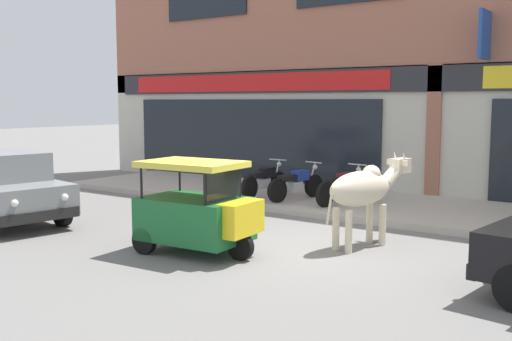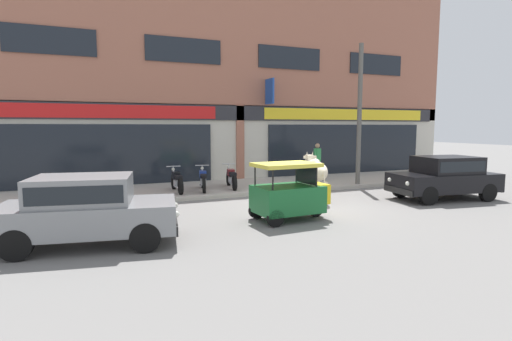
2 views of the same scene
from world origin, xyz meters
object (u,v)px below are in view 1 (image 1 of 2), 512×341
Objects in this scene: auto_rickshaw at (199,214)px; motorcycle_0 at (264,181)px; cow at (364,189)px; motorcycle_1 at (296,184)px; car_0 at (1,184)px; motorcycle_2 at (342,187)px.

motorcycle_0 is at bearing 112.56° from auto_rickshaw.
auto_rickshaw is (-2.03, -1.97, -0.35)m from cow.
cow is 1.17× the size of motorcycle_1.
cow is 7.38m from car_0.
auto_rickshaw is (4.95, 0.45, -0.15)m from car_0.
motorcycle_2 is (-1.94, 2.97, -0.47)m from cow.
motorcycle_0 is at bearing -177.08° from motorcycle_2.
car_0 is 2.09× the size of motorcycle_0.
car_0 is at bearing -126.62° from motorcycle_1.
motorcycle_2 is (5.04, 5.38, -0.28)m from car_0.
motorcycle_2 is at bearing 2.92° from motorcycle_0.
car_0 is at bearing -119.14° from motorcycle_0.
auto_rickshaw is at bearing -135.78° from cow.
motorcycle_0 is at bearing 177.64° from motorcycle_1.
motorcycle_0 and motorcycle_1 have the same top height.
motorcycle_1 is 1.15m from motorcycle_2.
motorcycle_2 is (1.14, 0.15, 0.00)m from motorcycle_1.
motorcycle_1 is (-3.08, 2.82, -0.47)m from cow.
motorcycle_0 is 1.01× the size of motorcycle_1.
motorcycle_1 is 0.99× the size of motorcycle_2.
motorcycle_2 is at bearing 123.16° from cow.
cow is 0.55× the size of car_0.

